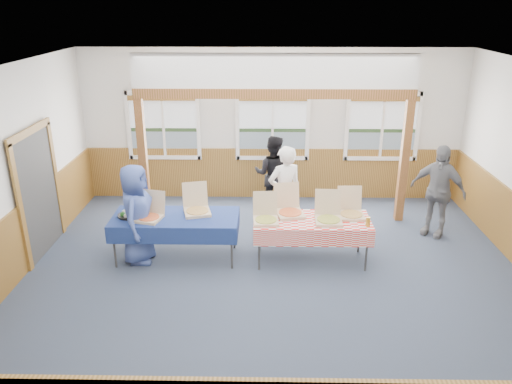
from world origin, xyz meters
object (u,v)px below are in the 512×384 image
at_px(table_right, 312,222).
at_px(man_blue, 137,214).
at_px(woman_black, 273,174).
at_px(table_left, 175,219).
at_px(person_grey, 437,191).
at_px(woman_white, 285,193).

height_order(table_right, man_blue, man_blue).
height_order(woman_black, man_blue, man_blue).
distance_m(table_right, woman_black, 2.23).
xyz_separation_m(table_left, person_grey, (4.60, 1.00, 0.15)).
distance_m(woman_white, woman_black, 1.29).
bearing_deg(woman_black, table_right, 117.93).
bearing_deg(woman_white, table_left, 0.01).
height_order(woman_white, man_blue, woman_white).
distance_m(man_blue, person_grey, 5.32).
bearing_deg(table_left, person_grey, 24.91).
bearing_deg(man_blue, woman_white, -67.22).
bearing_deg(woman_black, man_blue, 56.16).
height_order(table_left, woman_black, woman_black).
distance_m(table_left, person_grey, 4.70).
height_order(table_right, woman_black, woman_black).
height_order(table_left, man_blue, man_blue).
bearing_deg(woman_white, person_grey, 160.42).
bearing_deg(person_grey, table_right, -118.41).
xyz_separation_m(table_left, woman_black, (1.63, 2.07, 0.08)).
distance_m(table_left, table_right, 2.24).
xyz_separation_m(woman_white, man_blue, (-2.43, -0.90, -0.03)).
height_order(table_left, woman_white, woman_white).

